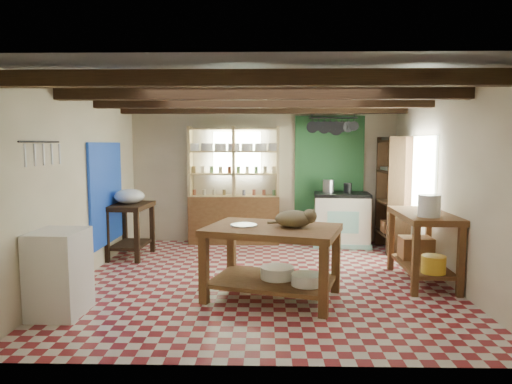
{
  "coord_description": "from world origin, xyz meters",
  "views": [
    {
      "loc": [
        0.05,
        -6.2,
        1.88
      ],
      "look_at": [
        -0.09,
        0.3,
        1.19
      ],
      "focal_mm": 32.0,
      "sensor_mm": 36.0,
      "label": 1
    }
  ],
  "objects_px": {
    "work_table": "(272,262)",
    "cat": "(294,219)",
    "right_counter": "(423,247)",
    "white_cabinet": "(59,273)",
    "prep_table": "(130,230)",
    "stove": "(341,219)"
  },
  "relations": [
    {
      "from": "work_table",
      "to": "cat",
      "type": "height_order",
      "value": "cat"
    },
    {
      "from": "right_counter",
      "to": "cat",
      "type": "distance_m",
      "value": 2.0
    },
    {
      "from": "work_table",
      "to": "white_cabinet",
      "type": "distance_m",
      "value": 2.42
    },
    {
      "from": "white_cabinet",
      "to": "right_counter",
      "type": "height_order",
      "value": "right_counter"
    },
    {
      "from": "prep_table",
      "to": "work_table",
      "type": "bearing_deg",
      "value": -36.46
    },
    {
      "from": "prep_table",
      "to": "right_counter",
      "type": "xyz_separation_m",
      "value": [
        4.38,
        -1.29,
        0.03
      ]
    },
    {
      "from": "stove",
      "to": "cat",
      "type": "height_order",
      "value": "cat"
    },
    {
      "from": "white_cabinet",
      "to": "right_counter",
      "type": "relative_size",
      "value": 0.7
    },
    {
      "from": "stove",
      "to": "prep_table",
      "type": "bearing_deg",
      "value": -160.7
    },
    {
      "from": "stove",
      "to": "cat",
      "type": "xyz_separation_m",
      "value": [
        -1.06,
        -2.94,
        0.49
      ]
    },
    {
      "from": "stove",
      "to": "white_cabinet",
      "type": "distance_m",
      "value": 5.08
    },
    {
      "from": "work_table",
      "to": "stove",
      "type": "bearing_deg",
      "value": 82.63
    },
    {
      "from": "prep_table",
      "to": "stove",
      "type": "bearing_deg",
      "value": 18.27
    },
    {
      "from": "stove",
      "to": "work_table",
      "type": "bearing_deg",
      "value": -109.42
    },
    {
      "from": "white_cabinet",
      "to": "cat",
      "type": "xyz_separation_m",
      "value": [
        2.6,
        0.57,
        0.51
      ]
    },
    {
      "from": "work_table",
      "to": "prep_table",
      "type": "relative_size",
      "value": 1.74
    },
    {
      "from": "prep_table",
      "to": "white_cabinet",
      "type": "relative_size",
      "value": 0.96
    },
    {
      "from": "prep_table",
      "to": "white_cabinet",
      "type": "height_order",
      "value": "white_cabinet"
    },
    {
      "from": "work_table",
      "to": "stove",
      "type": "height_order",
      "value": "stove"
    },
    {
      "from": "white_cabinet",
      "to": "cat",
      "type": "bearing_deg",
      "value": 14.26
    },
    {
      "from": "stove",
      "to": "prep_table",
      "type": "xyz_separation_m",
      "value": [
        -3.65,
        -0.94,
        -0.04
      ]
    },
    {
      "from": "prep_table",
      "to": "cat",
      "type": "distance_m",
      "value": 3.31
    }
  ]
}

